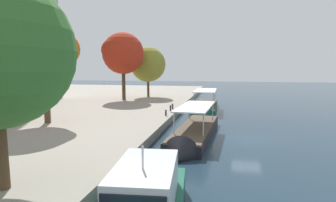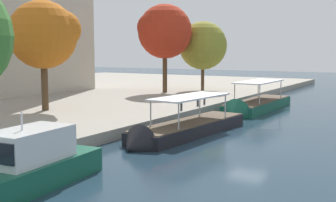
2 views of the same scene
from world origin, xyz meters
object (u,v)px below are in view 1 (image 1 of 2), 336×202
(tour_boat_1, at_px, (193,136))
(mooring_bollard_2, at_px, (173,106))
(tour_boat_2, at_px, (205,109))
(tree_1, at_px, (47,52))
(mooring_bollard_1, at_px, (171,108))
(tree_0, at_px, (122,53))
(tree_3, at_px, (147,65))
(mooring_bollard_0, at_px, (166,112))

(tour_boat_1, distance_m, mooring_bollard_2, 12.71)
(tour_boat_2, distance_m, tree_1, 22.36)
(mooring_bollard_1, xyz_separation_m, tree_0, (10.94, 10.85, 7.81))
(tree_1, xyz_separation_m, tree_3, (26.07, -2.78, -0.91))
(mooring_bollard_0, bearing_deg, tour_boat_1, -149.93)
(tree_0, bearing_deg, tour_boat_1, -145.06)
(mooring_bollard_1, bearing_deg, tour_boat_1, -158.57)
(mooring_bollard_1, bearing_deg, mooring_bollard_0, -177.71)
(tree_0, relative_size, tree_1, 1.17)
(tour_boat_1, xyz_separation_m, tree_1, (0.70, 14.70, 7.53))
(mooring_bollard_1, bearing_deg, tour_boat_2, -37.56)
(mooring_bollard_0, xyz_separation_m, mooring_bollard_1, (3.62, 0.14, 0.04))
(tour_boat_2, bearing_deg, mooring_bollard_2, -46.78)
(mooring_bollard_0, bearing_deg, tree_0, 37.05)
(tour_boat_1, relative_size, tour_boat_2, 0.96)
(mooring_bollard_1, height_order, tree_1, tree_1)
(mooring_bollard_2, bearing_deg, tree_1, 136.84)
(tour_boat_1, relative_size, tree_3, 1.40)
(mooring_bollard_1, relative_size, mooring_bollard_2, 0.98)
(tour_boat_2, height_order, mooring_bollard_0, tour_boat_2)
(mooring_bollard_1, distance_m, tree_0, 17.28)
(mooring_bollard_1, xyz_separation_m, tree_1, (-9.77, 10.60, 6.66))
(tree_0, distance_m, tree_1, 20.74)
(mooring_bollard_1, relative_size, tree_0, 0.07)
(mooring_bollard_0, xyz_separation_m, tree_0, (14.56, 10.99, 7.85))
(tree_1, height_order, tree_3, tree_1)
(tour_boat_1, relative_size, tree_0, 1.15)
(mooring_bollard_1, height_order, tree_3, tree_3)
(mooring_bollard_1, distance_m, tree_1, 15.88)
(mooring_bollard_2, bearing_deg, mooring_bollard_1, -179.64)
(mooring_bollard_1, bearing_deg, tree_0, 44.75)
(mooring_bollard_0, height_order, mooring_bollard_1, mooring_bollard_1)
(tour_boat_1, distance_m, mooring_bollard_0, 7.95)
(tour_boat_2, xyz_separation_m, tree_0, (5.61, 14.95, 8.63))
(tour_boat_1, relative_size, tree_1, 1.35)
(tree_3, bearing_deg, mooring_bollard_2, -152.15)
(mooring_bollard_2, bearing_deg, mooring_bollard_0, -178.28)
(tree_1, relative_size, tree_3, 1.04)
(tree_1, bearing_deg, tree_3, -6.08)
(tree_1, bearing_deg, tree_0, 0.70)
(tour_boat_1, height_order, tree_3, tree_3)
(mooring_bollard_0, xyz_separation_m, mooring_bollard_2, (5.14, 0.15, 0.04))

